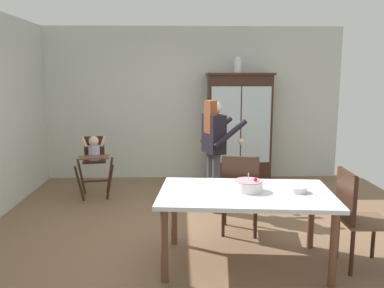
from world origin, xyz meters
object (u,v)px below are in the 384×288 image
ceramic_vase (238,66)px  dining_chair_right_end (355,212)px  dining_table (245,200)px  china_cabinet (239,127)px  birthday_cake (248,186)px  dining_chair_far_side (240,189)px  serving_bowl (297,189)px  high_chair_with_toddler (94,155)px  adult_person (214,142)px

ceramic_vase → dining_chair_right_end: ceramic_vase is taller
ceramic_vase → dining_table: 3.49m
china_cabinet → birthday_cake: 3.19m
birthday_cake → dining_chair_far_side: dining_chair_far_side is taller
china_cabinet → dining_chair_right_end: 3.38m
serving_bowl → dining_chair_far_side: 0.90m
serving_bowl → dining_chair_far_side: size_ratio=0.19×
ceramic_vase → dining_chair_right_end: (0.69, -3.30, -1.46)m
ceramic_vase → birthday_cake: 3.41m
ceramic_vase → birthday_cake: size_ratio=0.96×
ceramic_vase → birthday_cake: (-0.33, -3.17, -1.22)m
birthday_cake → serving_bowl: birthday_cake is taller
high_chair_with_toddler → dining_chair_far_side: bearing=-47.7°
birthday_cake → dining_chair_far_side: 0.74m
dining_table → birthday_cake: bearing=39.7°
dining_chair_right_end → serving_bowl: bearing=83.6°
china_cabinet → dining_chair_right_end: bearing=-78.9°
dining_chair_right_end → high_chair_with_toddler: bearing=53.0°
china_cabinet → dining_chair_right_end: (0.65, -3.29, -0.40)m
china_cabinet → adult_person: size_ratio=1.24×
adult_person → dining_table: bearing=164.8°
high_chair_with_toddler → birthday_cake: high_chair_with_toddler is taller
high_chair_with_toddler → dining_chair_far_side: 2.53m
china_cabinet → ceramic_vase: ceramic_vase is taller
dining_chair_right_end → adult_person: bearing=37.5°
high_chair_with_toddler → dining_table: 2.98m
china_cabinet → dining_table: size_ratio=1.08×
birthday_cake → serving_bowl: (0.47, -0.05, -0.03)m
birthday_cake → high_chair_with_toddler: bearing=131.4°
dining_chair_right_end → birthday_cake: bearing=84.2°
adult_person → birthday_cake: (0.20, -1.55, -0.17)m
china_cabinet → serving_bowl: size_ratio=10.54×
china_cabinet → high_chair_with_toddler: 2.54m
dining_table → dining_chair_far_side: 0.73m
china_cabinet → serving_bowl: (0.10, -3.22, -0.19)m
dining_table → birthday_cake: 0.14m
birthday_cake → dining_chair_right_end: 1.05m
dining_table → serving_bowl: 0.51m
high_chair_with_toddler → serving_bowl: size_ratio=5.28×
dining_chair_far_side → dining_chair_right_end: 1.29m
ceramic_vase → dining_chair_far_side: bearing=-96.9°
ceramic_vase → dining_chair_right_end: 3.67m
china_cabinet → adult_person: (-0.57, -1.62, 0.01)m
birthday_cake → dining_chair_right_end: dining_chair_right_end is taller
birthday_cake → serving_bowl: 0.47m
ceramic_vase → dining_chair_right_end: bearing=-78.2°
ceramic_vase → high_chair_with_toddler: size_ratio=0.28×
high_chair_with_toddler → dining_table: (1.94, -2.26, 0.00)m
adult_person → dining_chair_far_side: (0.23, -0.85, -0.41)m
serving_bowl → adult_person: bearing=112.8°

